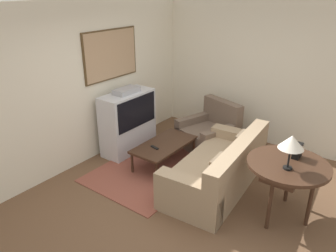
{
  "coord_description": "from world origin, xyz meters",
  "views": [
    {
      "loc": [
        -3.28,
        -2.14,
        2.89
      ],
      "look_at": [
        0.69,
        0.81,
        0.75
      ],
      "focal_mm": 35.0,
      "sensor_mm": 36.0,
      "label": 1
    }
  ],
  "objects_px": {
    "table_lamp": "(292,143)",
    "couch": "(219,170)",
    "armchair": "(209,133)",
    "coffee_table": "(164,145)",
    "tv": "(128,122)",
    "console_table": "(288,168)",
    "mantel_clock": "(298,151)"
  },
  "relations": [
    {
      "from": "tv",
      "to": "armchair",
      "type": "height_order",
      "value": "tv"
    },
    {
      "from": "console_table",
      "to": "mantel_clock",
      "type": "bearing_deg",
      "value": -7.42
    },
    {
      "from": "mantel_clock",
      "to": "armchair",
      "type": "bearing_deg",
      "value": 61.21
    },
    {
      "from": "mantel_clock",
      "to": "table_lamp",
      "type": "bearing_deg",
      "value": 179.86
    },
    {
      "from": "console_table",
      "to": "armchair",
      "type": "bearing_deg",
      "value": 55.96
    },
    {
      "from": "couch",
      "to": "table_lamp",
      "type": "height_order",
      "value": "table_lamp"
    },
    {
      "from": "armchair",
      "to": "coffee_table",
      "type": "bearing_deg",
      "value": -85.46
    },
    {
      "from": "couch",
      "to": "coffee_table",
      "type": "distance_m",
      "value": 1.09
    },
    {
      "from": "console_table",
      "to": "table_lamp",
      "type": "distance_m",
      "value": 0.46
    },
    {
      "from": "armchair",
      "to": "coffee_table",
      "type": "relative_size",
      "value": 0.97
    },
    {
      "from": "coffee_table",
      "to": "console_table",
      "type": "distance_m",
      "value": 2.14
    },
    {
      "from": "couch",
      "to": "table_lamp",
      "type": "bearing_deg",
      "value": 71.68
    },
    {
      "from": "mantel_clock",
      "to": "console_table",
      "type": "bearing_deg",
      "value": 172.58
    },
    {
      "from": "armchair",
      "to": "console_table",
      "type": "bearing_deg",
      "value": -15.88
    },
    {
      "from": "couch",
      "to": "armchair",
      "type": "xyz_separation_m",
      "value": [
        1.14,
        0.82,
        -0.03
      ]
    },
    {
      "from": "couch",
      "to": "console_table",
      "type": "relative_size",
      "value": 2.02
    },
    {
      "from": "table_lamp",
      "to": "couch",
      "type": "bearing_deg",
      "value": 76.19
    },
    {
      "from": "tv",
      "to": "table_lamp",
      "type": "distance_m",
      "value": 3.07
    },
    {
      "from": "armchair",
      "to": "coffee_table",
      "type": "distance_m",
      "value": 1.12
    },
    {
      "from": "table_lamp",
      "to": "console_table",
      "type": "bearing_deg",
      "value": 10.29
    },
    {
      "from": "coffee_table",
      "to": "mantel_clock",
      "type": "bearing_deg",
      "value": -88.37
    },
    {
      "from": "table_lamp",
      "to": "mantel_clock",
      "type": "bearing_deg",
      "value": -0.14
    },
    {
      "from": "console_table",
      "to": "table_lamp",
      "type": "bearing_deg",
      "value": -169.71
    },
    {
      "from": "coffee_table",
      "to": "armchair",
      "type": "bearing_deg",
      "value": -13.62
    },
    {
      "from": "armchair",
      "to": "table_lamp",
      "type": "distance_m",
      "value": 2.49
    },
    {
      "from": "couch",
      "to": "mantel_clock",
      "type": "relative_size",
      "value": 11.03
    },
    {
      "from": "armchair",
      "to": "coffee_table",
      "type": "height_order",
      "value": "armchair"
    },
    {
      "from": "couch",
      "to": "console_table",
      "type": "height_order",
      "value": "couch"
    },
    {
      "from": "console_table",
      "to": "mantel_clock",
      "type": "distance_m",
      "value": 0.27
    },
    {
      "from": "tv",
      "to": "couch",
      "type": "height_order",
      "value": "tv"
    },
    {
      "from": "armchair",
      "to": "mantel_clock",
      "type": "relative_size",
      "value": 6.06
    },
    {
      "from": "console_table",
      "to": "mantel_clock",
      "type": "relative_size",
      "value": 5.47
    }
  ]
}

